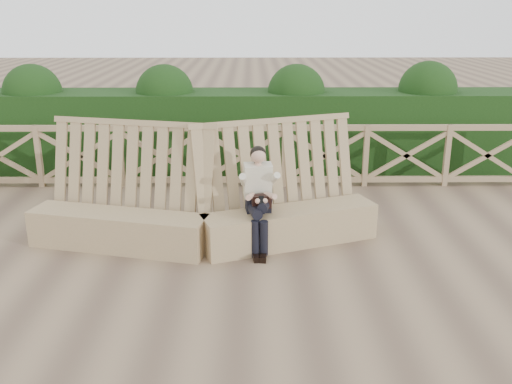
{
  "coord_description": "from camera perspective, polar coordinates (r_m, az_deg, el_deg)",
  "views": [
    {
      "loc": [
        0.14,
        -6.17,
        3.05
      ],
      "look_at": [
        0.2,
        0.4,
        0.9
      ],
      "focal_mm": 40.0,
      "sensor_mm": 36.0,
      "label": 1
    }
  ],
  "objects": [
    {
      "name": "woman",
      "position": [
        7.34,
        0.27,
        -0.2
      ],
      "size": [
        0.39,
        0.79,
        1.35
      ],
      "rotation": [
        0.0,
        0.0,
        0.12
      ],
      "color": "black",
      "rests_on": "ground"
    },
    {
      "name": "ground",
      "position": [
        6.89,
        -1.61,
        -8.18
      ],
      "size": [
        60.0,
        60.0,
        0.0
      ],
      "primitive_type": "plane",
      "color": "brown",
      "rests_on": "ground"
    },
    {
      "name": "hedge",
      "position": [
        11.11,
        -1.21,
        6.17
      ],
      "size": [
        12.0,
        1.2,
        1.5
      ],
      "primitive_type": "cube",
      "color": "black",
      "rests_on": "ground"
    },
    {
      "name": "guardrail",
      "position": [
        9.99,
        -1.28,
        3.64
      ],
      "size": [
        10.1,
        0.09,
        1.1
      ],
      "color": "olive",
      "rests_on": "ground"
    },
    {
      "name": "bench",
      "position": [
        7.62,
        -5.14,
        -2.25
      ],
      "size": [
        4.67,
        1.53,
        1.62
      ],
      "rotation": [
        0.0,
        0.0,
        0.08
      ],
      "color": "#957D55",
      "rests_on": "ground"
    }
  ]
}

